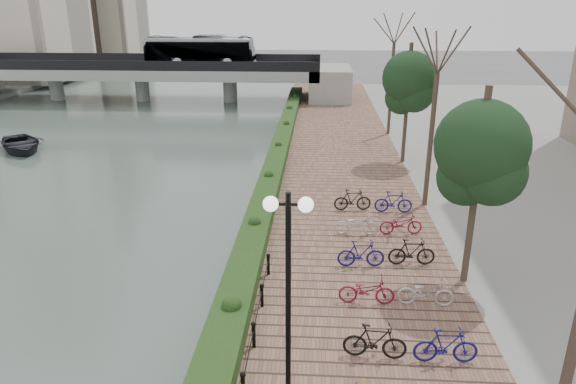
{
  "coord_description": "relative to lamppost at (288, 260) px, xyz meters",
  "views": [
    {
      "loc": [
        3.04,
        -6.54,
        9.21
      ],
      "look_at": [
        1.81,
        13.2,
        2.0
      ],
      "focal_mm": 32.0,
      "sensor_mm": 36.0,
      "label": 1
    }
  ],
  "objects": [
    {
      "name": "river_water",
      "position": [
        -17.45,
        22.07,
        -4.23
      ],
      "size": [
        30.0,
        130.0,
        0.02
      ],
      "primitive_type": "cube",
      "color": "#4B5E55",
      "rests_on": "ground"
    },
    {
      "name": "promenade",
      "position": [
        1.55,
        14.57,
        -3.99
      ],
      "size": [
        8.0,
        75.0,
        0.5
      ],
      "primitive_type": "cube",
      "color": "brown",
      "rests_on": "ground"
    },
    {
      "name": "hedge",
      "position": [
        -1.85,
        17.07,
        -3.44
      ],
      "size": [
        1.1,
        56.0,
        0.6
      ],
      "primitive_type": "cube",
      "color": "#143513",
      "rests_on": "promenade"
    },
    {
      "name": "lamppost",
      "position": [
        0.0,
        0.0,
        0.0
      ],
      "size": [
        1.02,
        0.32,
        5.24
      ],
      "color": "black",
      "rests_on": "promenade"
    },
    {
      "name": "bicycle_parking",
      "position": [
        3.05,
        5.54,
        -3.27
      ],
      "size": [
        2.4,
        14.69,
        1.0
      ],
      "color": "silver",
      "rests_on": "promenade"
    },
    {
      "name": "street_trees",
      "position": [
        5.55,
        9.75,
        -0.56
      ],
      "size": [
        3.2,
        37.12,
        6.8
      ],
      "color": "#362620",
      "rests_on": "promenade"
    },
    {
      "name": "bridge",
      "position": [
        -16.18,
        42.07,
        -0.87
      ],
      "size": [
        36.0,
        10.77,
        6.5
      ],
      "color": "gray",
      "rests_on": "ground"
    },
    {
      "name": "boat",
      "position": [
        -19.33,
        22.59,
        -3.71
      ],
      "size": [
        5.81,
        6.03,
        1.02
      ],
      "primitive_type": "imported",
      "rotation": [
        0.0,
        0.0,
        0.67
      ],
      "color": "#222228",
      "rests_on": "river_water"
    }
  ]
}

